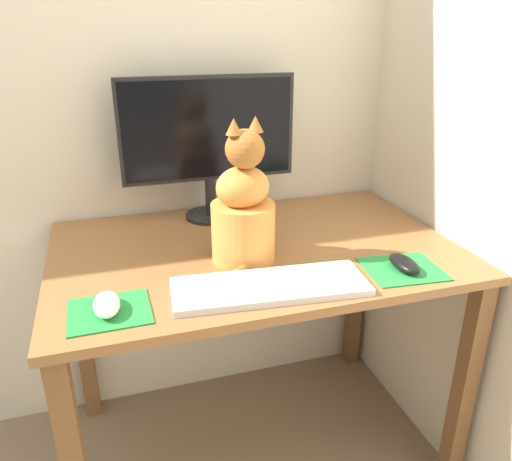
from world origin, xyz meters
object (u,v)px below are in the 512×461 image
monitor (209,138)px  computer_mouse_right (404,264)px  cat (243,210)px  computer_mouse_left (107,304)px  keyboard (270,286)px

monitor → computer_mouse_right: (0.39, -0.53, -0.24)m
monitor → cat: 0.36m
monitor → computer_mouse_right: monitor is taller
computer_mouse_left → monitor: bearing=55.9°
keyboard → cat: size_ratio=1.25×
computer_mouse_left → cat: bearing=25.4°
cat → computer_mouse_right: bearing=-41.5°
keyboard → computer_mouse_left: (-0.38, 0.01, 0.01)m
computer_mouse_left → cat: size_ratio=0.28×
keyboard → computer_mouse_right: (0.37, -0.00, 0.01)m
keyboard → computer_mouse_right: computer_mouse_right is taller
monitor → computer_mouse_right: 0.70m
computer_mouse_left → keyboard: bearing=-1.4°
keyboard → computer_mouse_right: 0.37m
keyboard → cat: (-0.01, 0.18, 0.13)m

